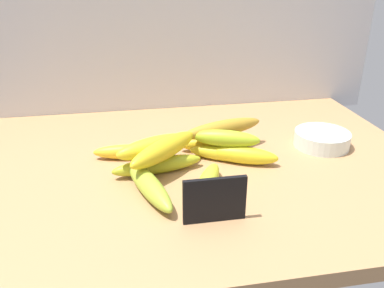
# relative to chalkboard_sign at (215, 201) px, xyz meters

# --- Properties ---
(counter_top) EXTENTS (1.10, 0.76, 0.03)m
(counter_top) POSITION_rel_chalkboard_sign_xyz_m (-0.02, 0.22, -0.05)
(counter_top) COLOR #AD7F52
(counter_top) RESTS_ON ground
(chalkboard_sign) EXTENTS (0.11, 0.02, 0.08)m
(chalkboard_sign) POSITION_rel_chalkboard_sign_xyz_m (0.00, 0.00, 0.00)
(chalkboard_sign) COLOR black
(chalkboard_sign) RESTS_ON counter_top
(fruit_bowl) EXTENTS (0.13, 0.13, 0.04)m
(fruit_bowl) POSITION_rel_chalkboard_sign_xyz_m (0.33, 0.26, -0.02)
(fruit_bowl) COLOR silver
(fruit_bowl) RESTS_ON counter_top
(banana_0) EXTENTS (0.17, 0.05, 0.03)m
(banana_0) POSITION_rel_chalkboard_sign_xyz_m (-0.13, 0.27, -0.02)
(banana_0) COLOR yellow
(banana_0) RESTS_ON counter_top
(banana_1) EXTENTS (0.18, 0.05, 0.04)m
(banana_1) POSITION_rel_chalkboard_sign_xyz_m (0.07, 0.28, -0.02)
(banana_1) COLOR yellow
(banana_1) RESTS_ON counter_top
(banana_2) EXTENTS (0.20, 0.07, 0.04)m
(banana_2) POSITION_rel_chalkboard_sign_xyz_m (-0.08, 0.19, -0.02)
(banana_2) COLOR #AAB325
(banana_2) RESTS_ON counter_top
(banana_3) EXTENTS (0.16, 0.10, 0.04)m
(banana_3) POSITION_rel_chalkboard_sign_xyz_m (0.11, 0.20, -0.02)
(banana_3) COLOR yellow
(banana_3) RESTS_ON counter_top
(banana_4) EXTENTS (0.10, 0.21, 0.04)m
(banana_4) POSITION_rel_chalkboard_sign_xyz_m (-0.10, 0.11, -0.02)
(banana_4) COLOR #9FB835
(banana_4) RESTS_ON counter_top
(banana_5) EXTENTS (0.17, 0.10, 0.03)m
(banana_5) POSITION_rel_chalkboard_sign_xyz_m (0.08, 0.22, -0.02)
(banana_5) COLOR yellow
(banana_5) RESTS_ON counter_top
(banana_6) EXTENTS (0.10, 0.15, 0.04)m
(banana_6) POSITION_rel_chalkboard_sign_xyz_m (0.01, 0.10, -0.02)
(banana_6) COLOR gold
(banana_6) RESTS_ON counter_top
(banana_7) EXTENTS (0.17, 0.17, 0.04)m
(banana_7) POSITION_rel_chalkboard_sign_xyz_m (-0.06, 0.18, 0.02)
(banana_7) COLOR yellow
(banana_7) RESTS_ON banana_2
(banana_8) EXTENTS (0.21, 0.10, 0.04)m
(banana_8) POSITION_rel_chalkboard_sign_xyz_m (0.08, 0.28, 0.02)
(banana_8) COLOR #B98B29
(banana_8) RESTS_ON banana_1
(banana_9) EXTENTS (0.16, 0.09, 0.04)m
(banana_9) POSITION_rel_chalkboard_sign_xyz_m (0.08, 0.23, 0.01)
(banana_9) COLOR #A7C527
(banana_9) RESTS_ON banana_5
(banana_10) EXTENTS (0.18, 0.10, 0.04)m
(banana_10) POSITION_rel_chalkboard_sign_xyz_m (-0.08, 0.20, 0.02)
(banana_10) COLOR yellow
(banana_10) RESTS_ON banana_2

